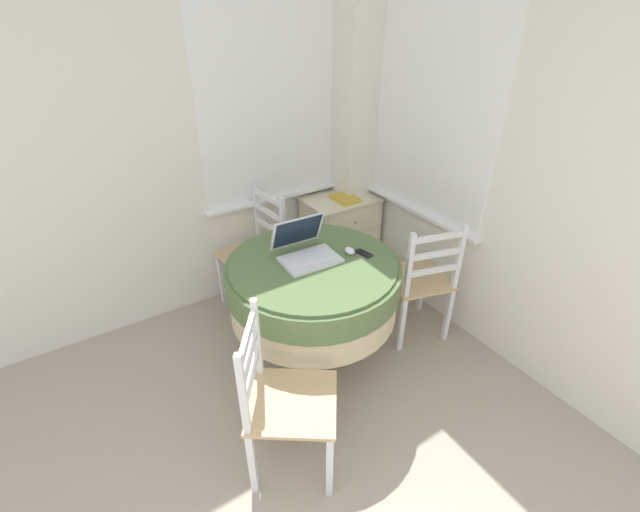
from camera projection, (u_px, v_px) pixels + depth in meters
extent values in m
cube|color=white|center=(53.00, 168.00, 2.59)|extent=(4.57, 0.06, 2.55)
cube|color=white|center=(269.00, 105.00, 3.12)|extent=(1.10, 0.01, 1.42)
cube|color=white|center=(276.00, 198.00, 3.48)|extent=(1.18, 0.07, 0.02)
cube|color=white|center=(432.00, 113.00, 2.91)|extent=(0.01, 1.10, 1.42)
cube|color=white|center=(416.00, 210.00, 3.27)|extent=(0.07, 1.18, 0.02)
cube|color=white|center=(354.00, 126.00, 3.46)|extent=(0.28, 0.28, 2.55)
cylinder|color=#4C3D2D|center=(314.00, 354.00, 3.01)|extent=(0.36, 0.36, 0.03)
cylinder|color=#4C3D2D|center=(313.00, 311.00, 2.81)|extent=(0.11, 0.11, 0.73)
cylinder|color=beige|center=(313.00, 288.00, 2.71)|extent=(1.06, 1.06, 0.35)
cylinder|color=#567042|center=(313.00, 276.00, 2.66)|extent=(1.09, 1.09, 0.17)
cylinder|color=#567042|center=(313.00, 263.00, 2.62)|extent=(1.03, 1.03, 0.02)
cube|color=silver|center=(310.00, 259.00, 2.62)|extent=(0.36, 0.25, 0.02)
cube|color=silver|center=(309.00, 257.00, 2.63)|extent=(0.31, 0.16, 0.00)
cube|color=silver|center=(297.00, 231.00, 2.68)|extent=(0.35, 0.11, 0.23)
cube|color=#192338|center=(297.00, 231.00, 2.68)|extent=(0.32, 0.10, 0.20)
ellipsoid|color=white|center=(349.00, 251.00, 2.69)|extent=(0.05, 0.08, 0.04)
cube|color=black|center=(363.00, 253.00, 2.70)|extent=(0.07, 0.13, 0.01)
cube|color=black|center=(363.00, 252.00, 2.69)|extent=(0.06, 0.09, 0.00)
cube|color=tan|center=(251.00, 255.00, 3.31)|extent=(0.48, 0.46, 0.02)
cube|color=white|center=(221.00, 278.00, 3.45)|extent=(0.04, 0.04, 0.45)
cube|color=white|center=(245.00, 299.00, 3.21)|extent=(0.04, 0.04, 0.45)
cube|color=white|center=(261.00, 263.00, 3.65)|extent=(0.04, 0.04, 0.45)
cube|color=white|center=(286.00, 281.00, 3.41)|extent=(0.04, 0.04, 0.45)
cube|color=white|center=(257.00, 212.00, 3.40)|extent=(0.04, 0.04, 0.47)
cube|color=white|center=(283.00, 228.00, 3.16)|extent=(0.04, 0.04, 0.47)
cube|color=white|center=(268.00, 198.00, 3.19)|extent=(0.06, 0.36, 0.04)
cube|color=white|center=(269.00, 213.00, 3.25)|extent=(0.06, 0.36, 0.04)
cube|color=white|center=(270.00, 227.00, 3.32)|extent=(0.06, 0.36, 0.04)
cube|color=tan|center=(416.00, 278.00, 3.04)|extent=(0.52, 0.52, 0.02)
cube|color=white|center=(422.00, 285.00, 3.36)|extent=(0.04, 0.04, 0.45)
cube|color=white|center=(379.00, 294.00, 3.27)|extent=(0.04, 0.04, 0.45)
cube|color=white|center=(447.00, 315.00, 3.05)|extent=(0.04, 0.04, 0.45)
cube|color=white|center=(401.00, 324.00, 2.96)|extent=(0.04, 0.04, 0.45)
cube|color=white|center=(459.00, 257.00, 2.80)|extent=(0.04, 0.04, 0.47)
cube|color=white|center=(409.00, 266.00, 2.71)|extent=(0.04, 0.04, 0.47)
cube|color=white|center=(438.00, 237.00, 2.66)|extent=(0.36, 0.12, 0.04)
cube|color=white|center=(435.00, 254.00, 2.73)|extent=(0.36, 0.12, 0.04)
cube|color=white|center=(433.00, 270.00, 2.79)|extent=(0.36, 0.12, 0.04)
cube|color=tan|center=(292.00, 401.00, 2.11)|extent=(0.59, 0.59, 0.02)
cube|color=white|center=(329.00, 465.00, 2.07)|extent=(0.05, 0.05, 0.45)
cube|color=white|center=(331.00, 404.00, 2.38)|extent=(0.05, 0.05, 0.45)
cube|color=white|center=(252.00, 462.00, 2.08)|extent=(0.05, 0.05, 0.45)
cube|color=white|center=(263.00, 402.00, 2.39)|extent=(0.05, 0.05, 0.45)
cube|color=white|center=(243.00, 395.00, 1.83)|extent=(0.04, 0.04, 0.47)
cube|color=white|center=(257.00, 337.00, 2.14)|extent=(0.04, 0.04, 0.47)
cube|color=white|center=(247.00, 334.00, 1.89)|extent=(0.23, 0.31, 0.04)
cube|color=white|center=(249.00, 355.00, 1.96)|extent=(0.23, 0.31, 0.04)
cube|color=white|center=(251.00, 374.00, 2.02)|extent=(0.23, 0.31, 0.04)
cube|color=beige|center=(339.00, 237.00, 3.77)|extent=(0.58, 0.40, 0.70)
cube|color=beige|center=(340.00, 199.00, 3.59)|extent=(0.61, 0.43, 0.02)
cube|color=beige|center=(354.00, 222.00, 3.50)|extent=(0.51, 0.01, 0.20)
sphere|color=olive|center=(355.00, 222.00, 3.50)|extent=(0.02, 0.02, 0.02)
cube|color=beige|center=(353.00, 246.00, 3.63)|extent=(0.51, 0.01, 0.20)
sphere|color=olive|center=(354.00, 247.00, 3.62)|extent=(0.02, 0.02, 0.02)
cube|color=beige|center=(352.00, 270.00, 3.75)|extent=(0.51, 0.01, 0.20)
sphere|color=olive|center=(353.00, 270.00, 3.74)|extent=(0.02, 0.02, 0.02)
cube|color=gold|center=(345.00, 198.00, 3.55)|extent=(0.17, 0.24, 0.02)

